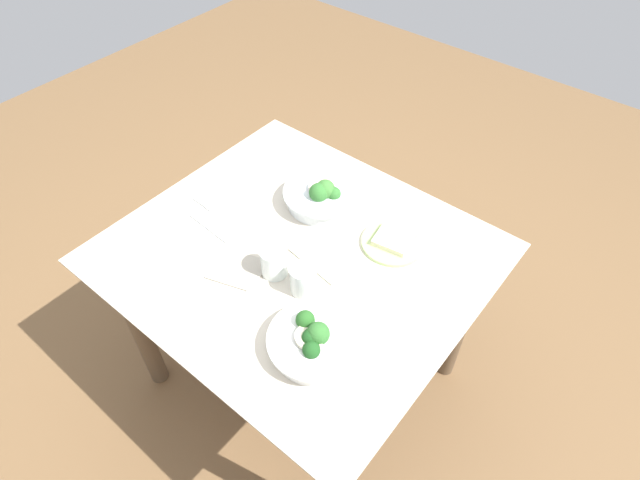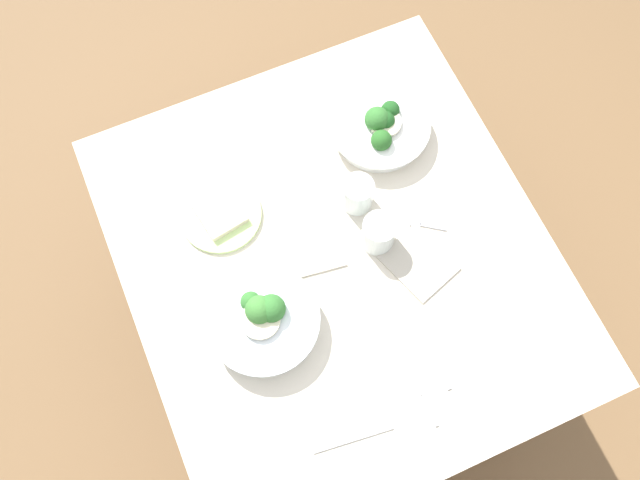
{
  "view_description": "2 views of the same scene",
  "coord_description": "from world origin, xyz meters",
  "px_view_note": "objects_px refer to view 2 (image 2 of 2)",
  "views": [
    {
      "loc": [
        0.78,
        -0.84,
        2.03
      ],
      "look_at": [
        0.02,
        0.08,
        0.76
      ],
      "focal_mm": 29.77,
      "sensor_mm": 36.0,
      "label": 1
    },
    {
      "loc": [
        -0.5,
        0.26,
        2.37
      ],
      "look_at": [
        0.06,
        0.02,
        0.76
      ],
      "focal_mm": 38.95,
      "sensor_mm": 36.0,
      "label": 2
    }
  ],
  "objects_px": {
    "table_knife_left": "(353,439)",
    "water_glass_center": "(358,194)",
    "bread_side_plate": "(220,214)",
    "water_glass_side": "(379,234)",
    "broccoli_bowl_near": "(380,127)",
    "fork_by_far_bowl": "(426,402)",
    "broccoli_bowl_far": "(263,319)",
    "napkin_folded_upper": "(311,235)",
    "table_knife_right": "(433,350)",
    "fork_by_near_bowl": "(426,225)",
    "napkin_folded_lower": "(419,263)"
  },
  "relations": [
    {
      "from": "fork_by_far_bowl",
      "to": "table_knife_right",
      "type": "relative_size",
      "value": 0.54
    },
    {
      "from": "table_knife_left",
      "to": "napkin_folded_lower",
      "type": "height_order",
      "value": "napkin_folded_lower"
    },
    {
      "from": "table_knife_left",
      "to": "napkin_folded_lower",
      "type": "distance_m",
      "value": 0.45
    },
    {
      "from": "fork_by_near_bowl",
      "to": "table_knife_left",
      "type": "distance_m",
      "value": 0.55
    },
    {
      "from": "water_glass_side",
      "to": "fork_by_near_bowl",
      "type": "xyz_separation_m",
      "value": [
        -0.01,
        -0.13,
        -0.05
      ]
    },
    {
      "from": "broccoli_bowl_far",
      "to": "broccoli_bowl_near",
      "type": "relative_size",
      "value": 1.01
    },
    {
      "from": "napkin_folded_lower",
      "to": "broccoli_bowl_near",
      "type": "bearing_deg",
      "value": -10.15
    },
    {
      "from": "broccoli_bowl_near",
      "to": "napkin_folded_upper",
      "type": "distance_m",
      "value": 0.34
    },
    {
      "from": "water_glass_side",
      "to": "table_knife_left",
      "type": "xyz_separation_m",
      "value": [
        -0.41,
        0.25,
        -0.05
      ]
    },
    {
      "from": "table_knife_right",
      "to": "napkin_folded_lower",
      "type": "bearing_deg",
      "value": 165.97
    },
    {
      "from": "broccoli_bowl_far",
      "to": "table_knife_right",
      "type": "bearing_deg",
      "value": -122.95
    },
    {
      "from": "water_glass_side",
      "to": "table_knife_right",
      "type": "height_order",
      "value": "water_glass_side"
    },
    {
      "from": "bread_side_plate",
      "to": "napkin_folded_lower",
      "type": "distance_m",
      "value": 0.51
    },
    {
      "from": "broccoli_bowl_far",
      "to": "napkin_folded_lower",
      "type": "distance_m",
      "value": 0.4
    },
    {
      "from": "broccoli_bowl_far",
      "to": "bread_side_plate",
      "type": "relative_size",
      "value": 1.28
    },
    {
      "from": "napkin_folded_upper",
      "to": "broccoli_bowl_far",
      "type": "bearing_deg",
      "value": 130.74
    },
    {
      "from": "bread_side_plate",
      "to": "table_knife_right",
      "type": "bearing_deg",
      "value": -147.29
    },
    {
      "from": "broccoli_bowl_near",
      "to": "fork_by_near_bowl",
      "type": "distance_m",
      "value": 0.29
    },
    {
      "from": "broccoli_bowl_far",
      "to": "napkin_folded_lower",
      "type": "bearing_deg",
      "value": -91.53
    },
    {
      "from": "bread_side_plate",
      "to": "water_glass_side",
      "type": "height_order",
      "value": "water_glass_side"
    },
    {
      "from": "bread_side_plate",
      "to": "water_glass_side",
      "type": "relative_size",
      "value": 2.12
    },
    {
      "from": "water_glass_center",
      "to": "table_knife_right",
      "type": "relative_size",
      "value": 0.5
    },
    {
      "from": "fork_by_near_bowl",
      "to": "table_knife_left",
      "type": "xyz_separation_m",
      "value": [
        -0.4,
        0.38,
        -0.0
      ]
    },
    {
      "from": "napkin_folded_upper",
      "to": "fork_by_near_bowl",
      "type": "bearing_deg",
      "value": -108.71
    },
    {
      "from": "table_knife_right",
      "to": "fork_by_near_bowl",
      "type": "bearing_deg",
      "value": 160.03
    },
    {
      "from": "broccoli_bowl_near",
      "to": "broccoli_bowl_far",
      "type": "bearing_deg",
      "value": 127.1
    },
    {
      "from": "water_glass_side",
      "to": "fork_by_near_bowl",
      "type": "height_order",
      "value": "water_glass_side"
    },
    {
      "from": "broccoli_bowl_near",
      "to": "fork_by_far_bowl",
      "type": "height_order",
      "value": "broccoli_bowl_near"
    },
    {
      "from": "broccoli_bowl_far",
      "to": "fork_by_far_bowl",
      "type": "height_order",
      "value": "broccoli_bowl_far"
    },
    {
      "from": "broccoli_bowl_far",
      "to": "table_knife_right",
      "type": "distance_m",
      "value": 0.4
    },
    {
      "from": "table_knife_right",
      "to": "napkin_folded_upper",
      "type": "xyz_separation_m",
      "value": [
        0.38,
        0.15,
        0.0
      ]
    },
    {
      "from": "water_glass_side",
      "to": "fork_by_far_bowl",
      "type": "bearing_deg",
      "value": 170.71
    },
    {
      "from": "water_glass_center",
      "to": "napkin_folded_upper",
      "type": "xyz_separation_m",
      "value": [
        -0.04,
        0.14,
        -0.04
      ]
    },
    {
      "from": "broccoli_bowl_far",
      "to": "fork_by_near_bowl",
      "type": "xyz_separation_m",
      "value": [
        0.07,
        -0.46,
        -0.04
      ]
    },
    {
      "from": "water_glass_center",
      "to": "bread_side_plate",
      "type": "bearing_deg",
      "value": 72.76
    },
    {
      "from": "bread_side_plate",
      "to": "water_glass_center",
      "type": "xyz_separation_m",
      "value": [
        -0.1,
        -0.33,
        0.04
      ]
    },
    {
      "from": "napkin_folded_lower",
      "to": "table_knife_right",
      "type": "bearing_deg",
      "value": 162.35
    },
    {
      "from": "water_glass_center",
      "to": "fork_by_near_bowl",
      "type": "distance_m",
      "value": 0.19
    },
    {
      "from": "water_glass_side",
      "to": "napkin_folded_upper",
      "type": "bearing_deg",
      "value": 60.53
    },
    {
      "from": "bread_side_plate",
      "to": "fork_by_near_bowl",
      "type": "distance_m",
      "value": 0.51
    },
    {
      "from": "water_glass_side",
      "to": "napkin_folded_lower",
      "type": "xyz_separation_m",
      "value": [
        -0.09,
        -0.07,
        -0.05
      ]
    },
    {
      "from": "water_glass_side",
      "to": "napkin_folded_lower",
      "type": "bearing_deg",
      "value": -143.48
    },
    {
      "from": "fork_by_near_bowl",
      "to": "napkin_folded_lower",
      "type": "distance_m",
      "value": 0.1
    },
    {
      "from": "broccoli_bowl_near",
      "to": "napkin_folded_lower",
      "type": "xyz_separation_m",
      "value": [
        -0.36,
        0.07,
        -0.03
      ]
    },
    {
      "from": "water_glass_side",
      "to": "broccoli_bowl_far",
      "type": "bearing_deg",
      "value": 103.61
    },
    {
      "from": "bread_side_plate",
      "to": "fork_by_far_bowl",
      "type": "bearing_deg",
      "value": -156.72
    },
    {
      "from": "broccoli_bowl_far",
      "to": "water_glass_center",
      "type": "xyz_separation_m",
      "value": [
        0.2,
        -0.33,
        0.01
      ]
    },
    {
      "from": "table_knife_left",
      "to": "water_glass_center",
      "type": "bearing_deg",
      "value": 71.36
    },
    {
      "from": "table_knife_left",
      "to": "napkin_folded_lower",
      "type": "relative_size",
      "value": 1.17
    },
    {
      "from": "water_glass_side",
      "to": "napkin_folded_upper",
      "type": "relative_size",
      "value": 0.48
    }
  ]
}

